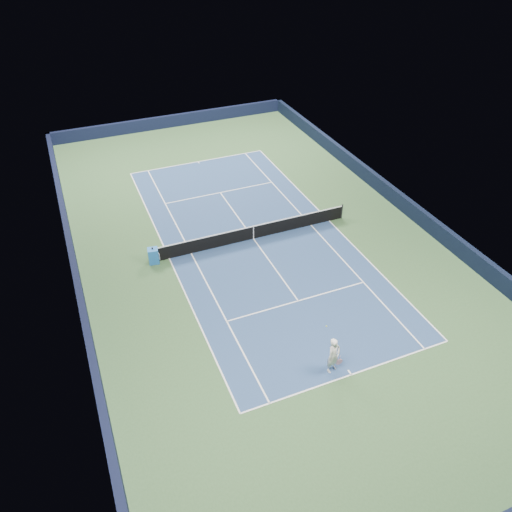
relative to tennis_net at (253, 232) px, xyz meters
name	(u,v)px	position (x,y,z in m)	size (l,w,h in m)	color
ground	(253,239)	(0.00, 0.00, -0.50)	(40.00, 40.00, 0.00)	#31512C
wall_far	(172,121)	(0.00, 19.82, 0.05)	(22.00, 0.35, 1.10)	black
wall_right	(397,198)	(10.82, 0.00, 0.05)	(0.35, 40.00, 1.10)	black
wall_left	(76,273)	(-10.82, 0.00, 0.05)	(0.35, 40.00, 1.10)	black
court_surface	(253,239)	(0.00, 0.00, -0.50)	(10.97, 23.77, 0.01)	navy
baseline_far	(198,162)	(0.00, 11.88, -0.50)	(10.97, 0.08, 0.00)	white
baseline_near	(351,375)	(0.00, -11.88, -0.50)	(10.97, 0.08, 0.00)	white
sideline_doubles_right	(329,221)	(5.49, 0.00, -0.50)	(0.08, 23.77, 0.00)	white
sideline_doubles_left	(169,258)	(-5.49, 0.00, -0.50)	(0.08, 23.77, 0.00)	white
sideline_singles_right	(311,225)	(4.12, 0.00, -0.50)	(0.08, 23.77, 0.00)	white
sideline_singles_left	(191,253)	(-4.12, 0.00, -0.50)	(0.08, 23.77, 0.00)	white
service_line_far	(220,193)	(0.00, 6.40, -0.50)	(8.23, 0.08, 0.00)	white
service_line_near	(298,301)	(0.00, -6.40, -0.50)	(8.23, 0.08, 0.00)	white
center_service_line	(253,239)	(0.00, 0.00, -0.50)	(0.08, 12.80, 0.00)	white
center_mark_far	(199,162)	(0.00, 11.73, -0.50)	(0.08, 0.30, 0.00)	white
center_mark_near	(350,372)	(0.00, -11.73, -0.50)	(0.08, 0.30, 0.00)	white
tennis_net	(253,232)	(0.00, 0.00, 0.00)	(12.90, 0.10, 1.07)	black
sponsor_cube	(154,256)	(-6.40, -0.02, -0.02)	(0.67, 0.63, 0.98)	blue
tennis_player	(334,355)	(-0.69, -11.28, 0.47)	(0.90, 1.37, 1.95)	white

